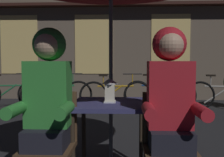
{
  "coord_description": "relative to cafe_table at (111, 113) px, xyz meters",
  "views": [
    {
      "loc": [
        0.12,
        -2.43,
        1.13
      ],
      "look_at": [
        0.0,
        0.23,
        0.95
      ],
      "focal_mm": 41.67,
      "sensor_mm": 36.0,
      "label": 1
    }
  ],
  "objects": [
    {
      "name": "bicycle_fifth",
      "position": [
        2.39,
        3.55,
        -0.29
      ],
      "size": [
        1.67,
        0.24,
        0.84
      ],
      "color": "black",
      "rests_on": "ground_plane"
    },
    {
      "name": "chair_left",
      "position": [
        -0.48,
        -0.37,
        -0.15
      ],
      "size": [
        0.4,
        0.4,
        0.87
      ],
      "color": "#513823",
      "rests_on": "ground_plane"
    },
    {
      "name": "bicycle_second",
      "position": [
        -1.46,
        3.55,
        -0.29
      ],
      "size": [
        1.67,
        0.29,
        0.84
      ],
      "color": "black",
      "rests_on": "ground_plane"
    },
    {
      "name": "cafe_table",
      "position": [
        0.0,
        0.0,
        0.0
      ],
      "size": [
        0.72,
        0.72,
        0.74
      ],
      "color": "navy",
      "rests_on": "ground_plane"
    },
    {
      "name": "person_right_hooded",
      "position": [
        0.48,
        -0.43,
        0.21
      ],
      "size": [
        0.45,
        0.56,
        1.4
      ],
      "color": "black",
      "rests_on": "ground_plane"
    },
    {
      "name": "chair_right",
      "position": [
        0.48,
        -0.37,
        -0.15
      ],
      "size": [
        0.4,
        0.4,
        0.87
      ],
      "color": "#513823",
      "rests_on": "ground_plane"
    },
    {
      "name": "bicycle_third",
      "position": [
        -0.07,
        3.52,
        -0.29
      ],
      "size": [
        1.68,
        0.2,
        0.84
      ],
      "color": "black",
      "rests_on": "ground_plane"
    },
    {
      "name": "bicycle_fourth",
      "position": [
        0.95,
        3.67,
        -0.29
      ],
      "size": [
        1.66,
        0.35,
        0.84
      ],
      "color": "black",
      "rests_on": "ground_plane"
    },
    {
      "name": "person_left_hooded",
      "position": [
        -0.48,
        -0.43,
        0.21
      ],
      "size": [
        0.45,
        0.56,
        1.4
      ],
      "color": "black",
      "rests_on": "ground_plane"
    },
    {
      "name": "lantern",
      "position": [
        -0.01,
        -0.01,
        0.22
      ],
      "size": [
        0.11,
        0.11,
        0.23
      ],
      "color": "white",
      "rests_on": "cafe_table"
    },
    {
      "name": "bicycle_nearest",
      "position": [
        -2.59,
        3.54,
        -0.29
      ],
      "size": [
        1.66,
        0.36,
        0.84
      ],
      "color": "black",
      "rests_on": "ground_plane"
    }
  ]
}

